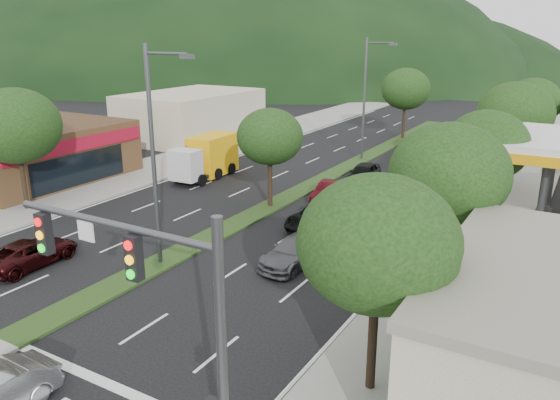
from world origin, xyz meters
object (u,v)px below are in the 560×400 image
Objects in this scene: car_queue_a at (363,173)px; tree_med_far at (406,89)px; car_queue_d at (319,216)px; tree_r_a at (378,243)px; tree_r_d at (515,114)px; tree_r_e at (532,102)px; car_queue_c at (329,191)px; tree_l_a at (16,126)px; streetlight_mid at (367,94)px; motorhome at (446,163)px; tree_med_near at (270,137)px; tree_r_b at (449,174)px; tree_r_c at (486,146)px; car_queue_b at (296,251)px; streetlight_near at (156,148)px; box_truck at (207,158)px; suv_maroon at (30,253)px; traffic_signal at (162,306)px.

tree_med_far is at bearing 95.49° from car_queue_a.
tree_r_a is at bearing -53.44° from car_queue_d.
tree_r_d is 1.07× the size of tree_r_e.
tree_r_d reaches higher than car_queue_c.
tree_l_a is 26.28m from streetlight_mid.
motorhome is (8.39, -16.77, -3.06)m from tree_med_far.
tree_r_d is 1.19× the size of tree_med_near.
tree_r_b reaches higher than tree_med_near.
car_queue_c is (2.29, -11.80, -4.98)m from streetlight_mid.
tree_med_near is at bearing -137.51° from motorhome.
tree_r_c is 0.89× the size of tree_l_a.
tree_r_d is 10.86m from car_queue_a.
tree_med_far is 23.36m from car_queue_c.
tree_r_b reaches higher than car_queue_c.
streetlight_mid reaches higher than car_queue_c.
tree_r_b is at bearing -90.00° from tree_r_c.
tree_r_e is at bearing 82.53° from car_queue_b.
tree_r_b is 0.69× the size of streetlight_near.
car_queue_d is (4.03, -16.80, -4.92)m from streetlight_mid.
tree_med_far is 1.66× the size of car_queue_a.
streetlight_mid is at bearing 96.63° from car_queue_c.
streetlight_near reaches higher than box_truck.
tree_r_d is 5.59m from motorhome.
tree_l_a is 19.27m from car_queue_c.
tree_r_c reaches higher than car_queue_c.
tree_r_d is (0.00, 18.00, 0.14)m from tree_r_b.
tree_r_b reaches higher than car_queue_b.
streetlight_near reaches higher than tree_r_a.
tree_r_d is 30.75m from suv_maroon.
tree_l_a reaches higher than tree_med_far.
tree_r_e is 0.69× the size of motorhome.
streetlight_near is at bearing -143.68° from car_queue_b.
tree_l_a is at bearing -129.24° from tree_r_e.
traffic_signal is 21.74m from tree_r_c.
motorhome is at bearing -165.12° from box_truck.
tree_l_a is at bearing 166.24° from tree_r_a.
tree_r_e is 1.49× the size of suv_maroon.
car_queue_d is at bearing 63.81° from streetlight_near.
tree_med_far is 1.45× the size of car_queue_d.
tree_med_near is 12.72m from motorhome.
motorhome is (-3.61, -12.77, -2.95)m from tree_r_e.
tree_med_far is 19.00m from motorhome.
tree_r_a is 15.04m from car_queue_d.
car_queue_b is (-6.49, 7.20, -4.17)m from tree_r_a.
tree_r_d is 21.76m from box_truck.
tree_l_a is at bearing 65.68° from box_truck.
tree_l_a is 12.87m from streetlight_near.
streetlight_near is at bearing -104.16° from car_queue_c.
streetlight_near is (-8.82, 9.54, 0.94)m from traffic_signal.
streetlight_near is (-11.79, -4.00, 0.55)m from tree_r_b.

